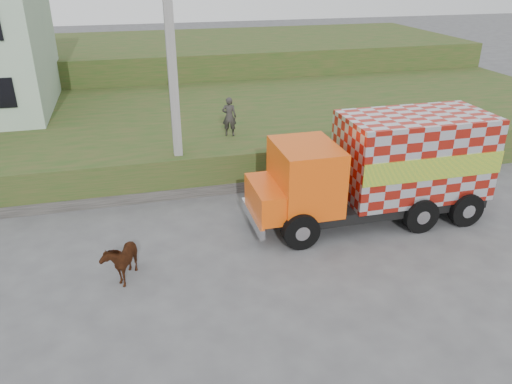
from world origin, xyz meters
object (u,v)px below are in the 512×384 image
object	(u,v)px
utility_pole	(173,84)
pedestrian	(229,117)
cargo_truck	(383,168)
cow	(122,258)

from	to	relation	value
utility_pole	pedestrian	distance (m)	3.32
cargo_truck	pedestrian	xyz separation A→B (m)	(-3.94, 5.34, 0.48)
utility_pole	cargo_truck	bearing A→B (deg)	-30.76
pedestrian	utility_pole	bearing A→B (deg)	55.43
cargo_truck	cow	size ratio (longest dim) A/B	5.50
utility_pole	cow	world-z (taller)	utility_pole
utility_pole	cargo_truck	xyz separation A→B (m)	(6.19, -3.68, -2.28)
cargo_truck	pedestrian	bearing A→B (deg)	126.27
cargo_truck	utility_pole	bearing A→B (deg)	149.11
cargo_truck	cow	xyz separation A→B (m)	(-8.35, -1.44, -1.20)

